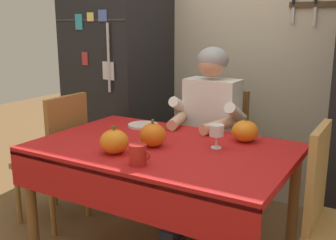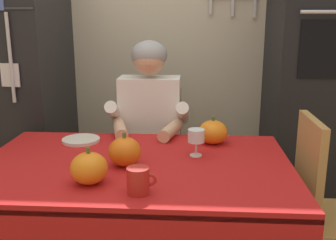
{
  "view_description": "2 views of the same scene",
  "coord_description": "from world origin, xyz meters",
  "px_view_note": "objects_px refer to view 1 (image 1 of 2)",
  "views": [
    {
      "loc": [
        1.09,
        -1.7,
        1.39
      ],
      "look_at": [
        -0.01,
        0.17,
        0.87
      ],
      "focal_mm": 42.68,
      "sensor_mm": 36.0,
      "label": 1
    },
    {
      "loc": [
        0.26,
        -1.58,
        1.37
      ],
      "look_at": [
        0.14,
        0.27,
        0.9
      ],
      "focal_mm": 42.7,
      "sensor_mm": 36.0,
      "label": 2
    }
  ],
  "objects_px": {
    "chair_behind_person": "(218,148)",
    "pumpkin_large": "(114,142)",
    "chair_left_side": "(59,154)",
    "wine_glass": "(217,131)",
    "coffee_mug": "(138,155)",
    "serving_tray": "(143,125)",
    "refrigerator": "(119,84)",
    "pumpkin_medium": "(153,135)",
    "dining_table": "(161,161)",
    "chair_right_side": "(336,215)",
    "seated_person": "(207,124)",
    "pumpkin_small": "(245,131)"
  },
  "relations": [
    {
      "from": "chair_left_side",
      "to": "pumpkin_medium",
      "type": "distance_m",
      "value": 0.92
    },
    {
      "from": "refrigerator",
      "to": "chair_right_side",
      "type": "xyz_separation_m",
      "value": [
        1.85,
        -0.76,
        -0.39
      ]
    },
    {
      "from": "chair_behind_person",
      "to": "pumpkin_medium",
      "type": "height_order",
      "value": "chair_behind_person"
    },
    {
      "from": "chair_behind_person",
      "to": "dining_table",
      "type": "bearing_deg",
      "value": -89.95
    },
    {
      "from": "wine_glass",
      "to": "pumpkin_large",
      "type": "height_order",
      "value": "pumpkin_large"
    },
    {
      "from": "pumpkin_large",
      "to": "serving_tray",
      "type": "bearing_deg",
      "value": 108.95
    },
    {
      "from": "refrigerator",
      "to": "wine_glass",
      "type": "xyz_separation_m",
      "value": [
        1.22,
        -0.76,
        -0.07
      ]
    },
    {
      "from": "pumpkin_small",
      "to": "coffee_mug",
      "type": "bearing_deg",
      "value": -115.7
    },
    {
      "from": "chair_right_side",
      "to": "pumpkin_large",
      "type": "distance_m",
      "value": 1.14
    },
    {
      "from": "seated_person",
      "to": "coffee_mug",
      "type": "xyz_separation_m",
      "value": [
        0.06,
        -0.91,
        0.05
      ]
    },
    {
      "from": "serving_tray",
      "to": "pumpkin_small",
      "type": "bearing_deg",
      "value": 0.88
    },
    {
      "from": "coffee_mug",
      "to": "wine_glass",
      "type": "bearing_deg",
      "value": 63.43
    },
    {
      "from": "refrigerator",
      "to": "chair_left_side",
      "type": "xyz_separation_m",
      "value": [
        0.05,
        -0.77,
        -0.39
      ]
    },
    {
      "from": "pumpkin_medium",
      "to": "dining_table",
      "type": "bearing_deg",
      "value": 30.95
    },
    {
      "from": "dining_table",
      "to": "pumpkin_medium",
      "type": "xyz_separation_m",
      "value": [
        -0.04,
        -0.02,
        0.15
      ]
    },
    {
      "from": "chair_left_side",
      "to": "wine_glass",
      "type": "relative_size",
      "value": 7.19
    },
    {
      "from": "seated_person",
      "to": "pumpkin_large",
      "type": "distance_m",
      "value": 0.84
    },
    {
      "from": "wine_glass",
      "to": "pumpkin_small",
      "type": "relative_size",
      "value": 0.87
    },
    {
      "from": "chair_behind_person",
      "to": "chair_right_side",
      "type": "xyz_separation_m",
      "value": [
        0.9,
        -0.67,
        0.0
      ]
    },
    {
      "from": "refrigerator",
      "to": "pumpkin_small",
      "type": "bearing_deg",
      "value": -23.12
    },
    {
      "from": "seated_person",
      "to": "chair_right_side",
      "type": "height_order",
      "value": "seated_person"
    },
    {
      "from": "refrigerator",
      "to": "coffee_mug",
      "type": "relative_size",
      "value": 16.1
    },
    {
      "from": "pumpkin_large",
      "to": "chair_behind_person",
      "type": "bearing_deg",
      "value": 82.05
    },
    {
      "from": "chair_behind_person",
      "to": "serving_tray",
      "type": "bearing_deg",
      "value": -124.15
    },
    {
      "from": "chair_right_side",
      "to": "wine_glass",
      "type": "height_order",
      "value": "chair_right_side"
    },
    {
      "from": "refrigerator",
      "to": "chair_behind_person",
      "type": "distance_m",
      "value": 1.03
    },
    {
      "from": "wine_glass",
      "to": "pumpkin_small",
      "type": "height_order",
      "value": "pumpkin_small"
    },
    {
      "from": "dining_table",
      "to": "pumpkin_large",
      "type": "distance_m",
      "value": 0.3
    },
    {
      "from": "seated_person",
      "to": "pumpkin_medium",
      "type": "xyz_separation_m",
      "value": [
        -0.04,
        -0.63,
        0.07
      ]
    },
    {
      "from": "chair_left_side",
      "to": "pumpkin_medium",
      "type": "relative_size",
      "value": 6.18
    },
    {
      "from": "pumpkin_medium",
      "to": "chair_behind_person",
      "type": "bearing_deg",
      "value": 87.47
    },
    {
      "from": "dining_table",
      "to": "chair_behind_person",
      "type": "height_order",
      "value": "chair_behind_person"
    },
    {
      "from": "refrigerator",
      "to": "chair_behind_person",
      "type": "height_order",
      "value": "refrigerator"
    },
    {
      "from": "seated_person",
      "to": "chair_right_side",
      "type": "distance_m",
      "value": 1.05
    },
    {
      "from": "dining_table",
      "to": "chair_behind_person",
      "type": "xyz_separation_m",
      "value": [
        -0.0,
        0.79,
        -0.14
      ]
    },
    {
      "from": "chair_left_side",
      "to": "seated_person",
      "type": "bearing_deg",
      "value": 28.73
    },
    {
      "from": "coffee_mug",
      "to": "serving_tray",
      "type": "distance_m",
      "value": 0.73
    },
    {
      "from": "dining_table",
      "to": "seated_person",
      "type": "height_order",
      "value": "seated_person"
    },
    {
      "from": "dining_table",
      "to": "coffee_mug",
      "type": "bearing_deg",
      "value": -78.47
    },
    {
      "from": "seated_person",
      "to": "chair_left_side",
      "type": "distance_m",
      "value": 1.05
    },
    {
      "from": "pumpkin_medium",
      "to": "wine_glass",
      "type": "bearing_deg",
      "value": 25.14
    },
    {
      "from": "chair_right_side",
      "to": "dining_table",
      "type": "bearing_deg",
      "value": -172.43
    },
    {
      "from": "refrigerator",
      "to": "chair_behind_person",
      "type": "bearing_deg",
      "value": -5.45
    },
    {
      "from": "chair_right_side",
      "to": "pumpkin_small",
      "type": "relative_size",
      "value": 6.22
    },
    {
      "from": "chair_right_side",
      "to": "pumpkin_large",
      "type": "xyz_separation_m",
      "value": [
        -1.04,
        -0.34,
        0.29
      ]
    },
    {
      "from": "chair_behind_person",
      "to": "pumpkin_large",
      "type": "height_order",
      "value": "chair_behind_person"
    },
    {
      "from": "chair_left_side",
      "to": "wine_glass",
      "type": "distance_m",
      "value": 1.22
    },
    {
      "from": "pumpkin_medium",
      "to": "serving_tray",
      "type": "xyz_separation_m",
      "value": [
        -0.29,
        0.33,
        -0.06
      ]
    },
    {
      "from": "chair_left_side",
      "to": "pumpkin_medium",
      "type": "height_order",
      "value": "chair_left_side"
    },
    {
      "from": "pumpkin_large",
      "to": "dining_table",
      "type": "bearing_deg",
      "value": 57.4
    }
  ]
}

